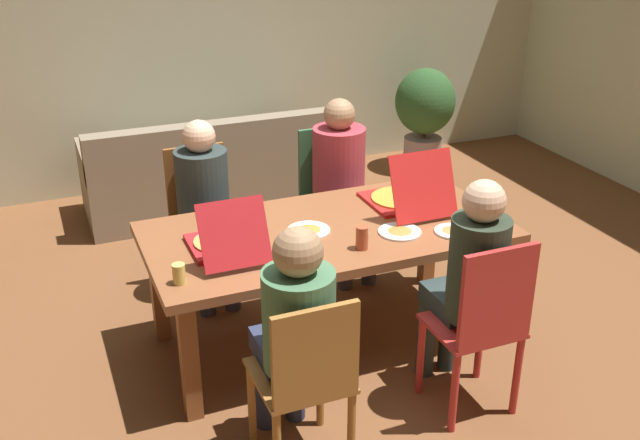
# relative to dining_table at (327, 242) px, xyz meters

# --- Properties ---
(ground_plane) EXTENTS (20.00, 20.00, 0.00)m
(ground_plane) POSITION_rel_dining_table_xyz_m (0.00, 0.00, -0.64)
(ground_plane) COLOR brown
(back_wall) EXTENTS (6.95, 0.12, 2.67)m
(back_wall) POSITION_rel_dining_table_xyz_m (0.00, 2.90, 0.69)
(back_wall) COLOR beige
(back_wall) RESTS_ON ground
(dining_table) EXTENTS (2.00, 0.99, 0.73)m
(dining_table) POSITION_rel_dining_table_xyz_m (0.00, 0.00, 0.00)
(dining_table) COLOR brown
(dining_table) RESTS_ON ground
(chair_0) EXTENTS (0.41, 0.39, 0.96)m
(chair_0) POSITION_rel_dining_table_xyz_m (-0.50, 0.91, -0.12)
(chair_0) COLOR brown
(chair_0) RESTS_ON ground
(person_0) EXTENTS (0.33, 0.49, 1.18)m
(person_0) POSITION_rel_dining_table_xyz_m (-0.50, 0.77, 0.05)
(person_0) COLOR #3D3D4E
(person_0) RESTS_ON ground
(chair_1) EXTENTS (0.44, 0.43, 0.96)m
(chair_1) POSITION_rel_dining_table_xyz_m (0.44, 0.94, -0.10)
(chair_1) COLOR #35623D
(chair_1) RESTS_ON ground
(person_1) EXTENTS (0.35, 0.55, 1.21)m
(person_1) POSITION_rel_dining_table_xyz_m (0.44, 0.78, 0.07)
(person_1) COLOR #423F4B
(person_1) RESTS_ON ground
(chair_2) EXTENTS (0.42, 0.38, 0.98)m
(chair_2) POSITION_rel_dining_table_xyz_m (0.44, -0.91, -0.10)
(chair_2) COLOR red
(chair_2) RESTS_ON ground
(person_2) EXTENTS (0.29, 0.49, 1.24)m
(person_2) POSITION_rel_dining_table_xyz_m (0.44, -0.76, 0.08)
(person_2) COLOR #2B3937
(person_2) RESTS_ON ground
(chair_3) EXTENTS (0.40, 0.42, 0.92)m
(chair_3) POSITION_rel_dining_table_xyz_m (-0.50, -0.97, -0.13)
(chair_3) COLOR #9C672E
(chair_3) RESTS_ON ground
(person_3) EXTENTS (0.32, 0.49, 1.20)m
(person_3) POSITION_rel_dining_table_xyz_m (-0.50, -0.82, 0.07)
(person_3) COLOR #2C324D
(person_3) RESTS_ON ground
(pizza_box_0) EXTENTS (0.39, 0.54, 0.38)m
(pizza_box_0) POSITION_rel_dining_table_xyz_m (0.55, 0.12, 0.14)
(pizza_box_0) COLOR red
(pizza_box_0) RESTS_ON dining_table
(pizza_box_1) EXTENTS (0.34, 0.50, 0.34)m
(pizza_box_1) POSITION_rel_dining_table_xyz_m (-0.60, -0.04, 0.13)
(pizza_box_1) COLOR red
(pizza_box_1) RESTS_ON dining_table
(plate_0) EXTENTS (0.24, 0.24, 0.03)m
(plate_0) POSITION_rel_dining_table_xyz_m (0.35, -0.21, 0.09)
(plate_0) COLOR white
(plate_0) RESTS_ON dining_table
(plate_1) EXTENTS (0.24, 0.24, 0.03)m
(plate_1) POSITION_rel_dining_table_xyz_m (-0.11, -0.00, 0.09)
(plate_1) COLOR white
(plate_1) RESTS_ON dining_table
(plate_2) EXTENTS (0.20, 0.20, 0.03)m
(plate_2) POSITION_rel_dining_table_xyz_m (0.62, -0.31, 0.09)
(plate_2) COLOR white
(plate_2) RESTS_ON dining_table
(drinking_glass_0) EXTENTS (0.06, 0.06, 0.10)m
(drinking_glass_0) POSITION_rel_dining_table_xyz_m (-0.89, -0.30, 0.13)
(drinking_glass_0) COLOR #DEBF5A
(drinking_glass_0) RESTS_ON dining_table
(drinking_glass_1) EXTENTS (0.07, 0.07, 0.13)m
(drinking_glass_1) POSITION_rel_dining_table_xyz_m (0.07, -0.30, 0.15)
(drinking_glass_1) COLOR #B34D2E
(drinking_glass_1) RESTS_ON dining_table
(couch) EXTENTS (1.95, 0.79, 0.82)m
(couch) POSITION_rel_dining_table_xyz_m (-0.15, 2.16, -0.35)
(couch) COLOR gray
(couch) RESTS_ON ground
(potted_plant) EXTENTS (0.55, 0.55, 0.95)m
(potted_plant) POSITION_rel_dining_table_xyz_m (1.97, 2.36, -0.08)
(potted_plant) COLOR gray
(potted_plant) RESTS_ON ground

